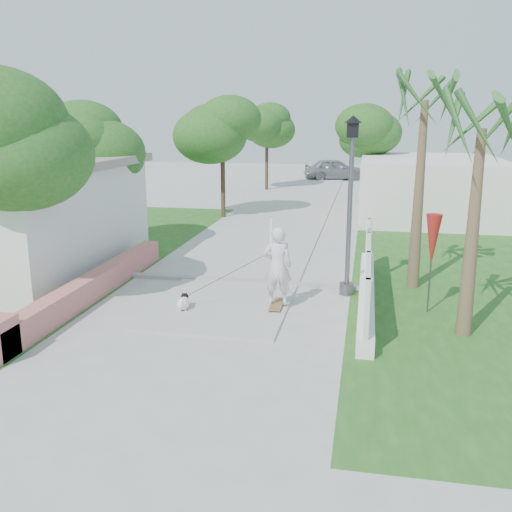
% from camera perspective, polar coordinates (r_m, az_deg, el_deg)
% --- Properties ---
extents(ground, '(90.00, 90.00, 0.00)m').
position_cam_1_polar(ground, '(10.18, -9.24, -12.14)').
color(ground, '#B7B7B2').
rests_on(ground, ground).
extents(path_strip, '(3.20, 36.00, 0.06)m').
position_cam_1_polar(path_strip, '(29.08, 4.45, 5.13)').
color(path_strip, '#B7B7B2').
rests_on(path_strip, ground).
extents(curb, '(6.50, 0.25, 0.10)m').
position_cam_1_polar(curb, '(15.55, -1.64, -2.51)').
color(curb, '#999993').
rests_on(curb, ground).
extents(grass_left, '(8.00, 20.00, 0.01)m').
position_cam_1_polar(grass_left, '(19.99, -20.28, 0.20)').
color(grass_left, '#22571B').
rests_on(grass_left, ground).
extents(grass_right, '(8.00, 20.00, 0.01)m').
position_cam_1_polar(grass_right, '(17.53, 22.87, -1.88)').
color(grass_right, '#22571B').
rests_on(grass_right, ground).
extents(pink_wall, '(0.45, 8.20, 0.80)m').
position_cam_1_polar(pink_wall, '(14.39, -16.81, -3.39)').
color(pink_wall, tan).
rests_on(pink_wall, ground).
extents(lattice_fence, '(0.35, 7.00, 1.50)m').
position_cam_1_polar(lattice_fence, '(14.10, 11.05, -2.41)').
color(lattice_fence, white).
rests_on(lattice_fence, ground).
extents(building_right, '(6.00, 8.00, 2.60)m').
position_cam_1_polar(building_right, '(26.87, 16.88, 6.59)').
color(building_right, silver).
rests_on(building_right, ground).
extents(street_lamp, '(0.44, 0.44, 4.44)m').
position_cam_1_polar(street_lamp, '(14.20, 9.39, 5.56)').
color(street_lamp, '#59595E').
rests_on(street_lamp, ground).
extents(bollard, '(0.14, 0.14, 1.09)m').
position_cam_1_polar(bollard, '(19.20, 1.56, 2.30)').
color(bollard, white).
rests_on(bollard, ground).
extents(patio_umbrella, '(0.36, 0.36, 2.30)m').
position_cam_1_polar(patio_umbrella, '(13.42, 17.24, 1.42)').
color(patio_umbrella, '#59595E').
rests_on(patio_umbrella, ground).
extents(tree_left_near, '(3.60, 3.60, 5.28)m').
position_cam_1_polar(tree_left_near, '(13.93, -23.31, 10.24)').
color(tree_left_near, '#4C3826').
rests_on(tree_left_near, ground).
extents(tree_left_mid, '(3.20, 3.20, 4.85)m').
position_cam_1_polar(tree_left_mid, '(19.19, -16.46, 10.52)').
color(tree_left_mid, '#4C3826').
rests_on(tree_left_mid, ground).
extents(tree_path_left, '(3.40, 3.40, 5.23)m').
position_cam_1_polar(tree_path_left, '(25.33, -3.36, 12.47)').
color(tree_path_left, '#4C3826').
rests_on(tree_path_left, ground).
extents(tree_path_right, '(3.00, 3.00, 4.79)m').
position_cam_1_polar(tree_path_right, '(28.55, 11.15, 11.74)').
color(tree_path_right, '#4C3826').
rests_on(tree_path_right, ground).
extents(tree_path_far, '(3.20, 3.20, 5.17)m').
position_cam_1_polar(tree_path_far, '(35.07, 1.12, 12.87)').
color(tree_path_far, '#4C3826').
rests_on(tree_path_far, ground).
extents(palm_far, '(1.80, 1.80, 5.30)m').
position_cam_1_polar(palm_far, '(15.11, 16.48, 13.51)').
color(palm_far, brown).
rests_on(palm_far, ground).
extents(palm_near, '(1.80, 1.80, 4.70)m').
position_cam_1_polar(palm_near, '(11.94, 21.57, 10.62)').
color(palm_near, brown).
rests_on(palm_near, ground).
extents(skateboarder, '(2.46, 0.99, 1.96)m').
position_cam_1_polar(skateboarder, '(13.29, -1.11, -1.64)').
color(skateboarder, olive).
rests_on(skateboarder, ground).
extents(dog, '(0.33, 0.61, 0.42)m').
position_cam_1_polar(dog, '(13.35, -7.27, -4.62)').
color(dog, white).
rests_on(dog, ground).
extents(parked_car, '(4.63, 2.63, 1.48)m').
position_cam_1_polar(parked_car, '(41.12, 7.93, 8.60)').
color(parked_car, '#B3B5BB').
rests_on(parked_car, ground).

